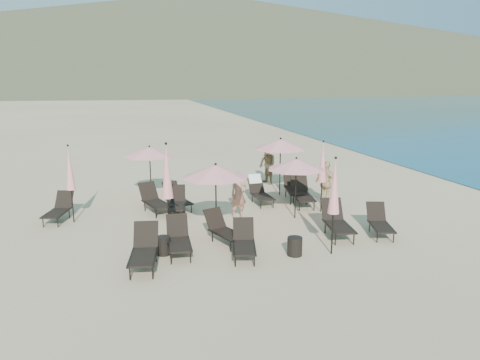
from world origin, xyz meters
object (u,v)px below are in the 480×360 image
object	(u,v)px
lounger_3	(244,241)
lounger_9	(259,191)
lounger_12	(154,200)
umbrella_closed_2	(70,169)
lounger_1	(179,238)
lounger_7	(177,198)
side_table_0	(164,246)
lounger_5	(380,222)
beachgoer_b	(267,165)
lounger_4	(337,221)
beachgoer_a	(239,195)
umbrella_open_2	(149,152)
umbrella_closed_1	(323,163)
lounger_2	(224,229)
lounger_8	(177,202)
lounger_10	(295,186)
lounger_6	(59,209)
umbrella_open_1	(296,164)
umbrella_closed_0	(334,187)
lounger_0	(144,249)
lounger_11	(302,193)
umbrella_open_3	(281,144)
umbrella_closed_3	(167,172)
umbrella_open_0	(216,171)
beachgoer_c	(326,183)
side_table_1	(295,246)

from	to	relation	value
lounger_3	lounger_9	distance (m)	5.19
lounger_12	umbrella_closed_2	xyz separation A→B (m)	(-2.62, -0.47, 1.33)
lounger_1	lounger_7	bearing A→B (deg)	87.08
side_table_0	lounger_5	bearing A→B (deg)	-1.73
side_table_0	beachgoer_b	size ratio (longest dim) A/B	0.29
lounger_4	beachgoer_a	xyz separation A→B (m)	(-2.30, 2.45, 0.34)
umbrella_open_2	umbrella_closed_1	distance (m)	6.38
lounger_2	lounger_5	xyz separation A→B (m)	(4.60, -0.63, -0.01)
lounger_8	lounger_10	xyz separation A→B (m)	(4.59, 0.64, 0.09)
lounger_1	side_table_0	xyz separation A→B (m)	(-0.40, 0.01, -0.17)
lounger_6	umbrella_closed_1	xyz separation A→B (m)	(8.61, -1.45, 1.33)
umbrella_open_1	umbrella_open_2	world-z (taller)	umbrella_open_2
lounger_9	umbrella_closed_0	bearing A→B (deg)	-88.93
lounger_9	beachgoer_b	bearing A→B (deg)	63.61
lounger_0	lounger_10	world-z (taller)	lounger_10
lounger_4	lounger_11	world-z (taller)	lounger_4
umbrella_open_3	umbrella_closed_3	size ratio (longest dim) A/B	0.81
lounger_7	umbrella_open_3	xyz separation A→B (m)	(4.19, 0.81, 1.61)
lounger_2	umbrella_open_0	bearing A→B (deg)	74.15
lounger_5	lounger_3	bearing A→B (deg)	-155.90
umbrella_closed_0	beachgoer_b	world-z (taller)	umbrella_closed_0
lounger_1	lounger_2	size ratio (longest dim) A/B	1.00
umbrella_open_0	lounger_9	bearing A→B (deg)	51.52
umbrella_open_1	umbrella_open_3	xyz separation A→B (m)	(0.58, 2.97, 0.20)
umbrella_open_1	lounger_5	bearing A→B (deg)	-51.08
beachgoer_a	beachgoer_b	size ratio (longest dim) A/B	0.93
lounger_9	beachgoer_c	bearing A→B (deg)	-23.18
lounger_0	lounger_4	xyz separation A→B (m)	(5.63, 0.73, 0.01)
lounger_8	umbrella_closed_3	xyz separation A→B (m)	(-0.60, -2.40, 1.56)
umbrella_closed_3	side_table_0	xyz separation A→B (m)	(-0.31, -1.23, -1.71)
lounger_10	umbrella_open_3	xyz separation A→B (m)	(-0.34, 0.70, 1.53)
lounger_2	lounger_3	bearing A→B (deg)	-95.32
umbrella_open_2	side_table_1	world-z (taller)	umbrella_open_2
lounger_11	umbrella_open_0	xyz separation A→B (m)	(-3.73, -2.24, 1.47)
lounger_0	side_table_0	size ratio (longest dim) A/B	3.54
lounger_5	lounger_8	size ratio (longest dim) A/B	1.00
umbrella_open_2	umbrella_closed_3	distance (m)	4.47
lounger_6	side_table_0	size ratio (longest dim) A/B	3.21
lounger_1	umbrella_open_2	size ratio (longest dim) A/B	0.77
lounger_2	lounger_5	bearing A→B (deg)	-26.60
umbrella_closed_0	umbrella_closed_2	xyz separation A→B (m)	(-6.73, 4.74, -0.07)
lounger_6	umbrella_open_3	xyz separation A→B (m)	(8.06, 1.09, 1.61)
lounger_8	lounger_11	xyz separation A→B (m)	(4.53, -0.21, 0.04)
lounger_7	umbrella_closed_0	size ratio (longest dim) A/B	0.61
lounger_8	lounger_9	size ratio (longest dim) A/B	1.00
lounger_2	umbrella_closed_1	distance (m)	4.64
lounger_10	lounger_6	bearing A→B (deg)	-165.10
side_table_1	lounger_8	bearing A→B (deg)	117.34
lounger_1	umbrella_closed_1	size ratio (longest dim) A/B	0.64
lounger_2	lounger_11	world-z (taller)	lounger_11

